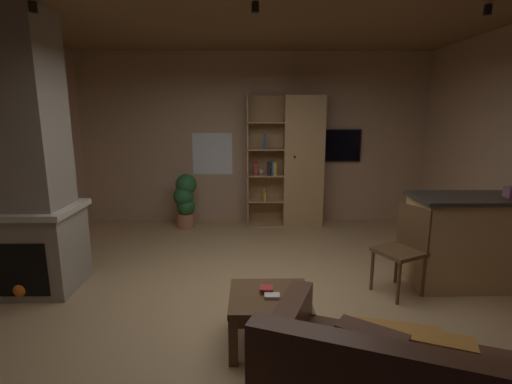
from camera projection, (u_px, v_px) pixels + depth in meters
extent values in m
cube|color=tan|center=(257.00, 303.00, 3.84)|extent=(5.82, 5.91, 0.02)
cube|color=tan|center=(254.00, 139.00, 6.47)|extent=(5.94, 0.06, 2.85)
cube|color=white|center=(213.00, 154.00, 6.48)|extent=(0.67, 0.01, 0.71)
cube|color=gray|center=(36.00, 251.00, 4.07)|extent=(0.86, 0.71, 0.85)
cube|color=gray|center=(19.00, 115.00, 3.77)|extent=(0.73, 0.60, 2.00)
cube|color=beige|center=(31.00, 209.00, 3.97)|extent=(0.94, 0.79, 0.06)
cube|color=black|center=(19.00, 269.00, 3.77)|extent=(0.60, 0.08, 0.55)
sphere|color=orange|center=(21.00, 289.00, 3.80)|extent=(0.14, 0.14, 0.14)
cube|color=tan|center=(303.00, 162.00, 6.28)|extent=(0.65, 0.38, 2.14)
cube|color=tan|center=(265.00, 161.00, 6.45)|extent=(0.60, 0.02, 2.14)
cube|color=tan|center=(248.00, 162.00, 6.27)|extent=(0.02, 0.38, 2.14)
sphere|color=black|center=(295.00, 157.00, 6.06)|extent=(0.04, 0.04, 0.04)
cube|color=tan|center=(265.00, 224.00, 6.49)|extent=(0.60, 0.38, 0.02)
cube|color=tan|center=(265.00, 200.00, 6.41)|extent=(0.60, 0.38, 0.02)
cube|color=tan|center=(265.00, 175.00, 6.32)|extent=(0.60, 0.38, 0.02)
cube|color=tan|center=(265.00, 149.00, 6.23)|extent=(0.60, 0.38, 0.02)
cube|color=tan|center=(266.00, 122.00, 6.14)|extent=(0.60, 0.38, 0.02)
cube|color=gold|center=(275.00, 168.00, 6.24)|extent=(0.05, 0.23, 0.22)
cube|color=#2D4C8C|center=(265.00, 141.00, 6.15)|extent=(0.03, 0.23, 0.24)
cube|color=gold|center=(264.00, 195.00, 6.33)|extent=(0.04, 0.23, 0.16)
cube|color=#2D4C8C|center=(272.00, 168.00, 6.24)|extent=(0.03, 0.23, 0.21)
cube|color=black|center=(269.00, 169.00, 6.24)|extent=(0.04, 0.23, 0.20)
cube|color=#B22D2D|center=(256.00, 169.00, 6.24)|extent=(0.05, 0.23, 0.20)
sphere|color=beige|center=(261.00, 172.00, 6.31)|extent=(0.10, 0.10, 0.10)
cube|color=tan|center=(481.00, 243.00, 4.14)|extent=(1.47, 0.59, 0.96)
cube|color=#2D2826|center=(487.00, 198.00, 4.04)|extent=(1.53, 0.65, 0.04)
cube|color=#995972|center=(512.00, 192.00, 3.97)|extent=(0.12, 0.12, 0.11)
cube|color=#4C2D1E|center=(284.00, 361.00, 2.40)|extent=(0.48, 0.94, 0.67)
cube|color=#C67F33|center=(396.00, 356.00, 2.13)|extent=(0.49, 0.27, 0.36)
cube|color=brown|center=(370.00, 360.00, 2.11)|extent=(0.40, 0.34, 0.38)
cube|color=#C67F33|center=(433.00, 368.00, 2.05)|extent=(0.41, 0.28, 0.38)
cube|color=#C67F33|center=(405.00, 371.00, 2.06)|extent=(0.40, 0.36, 0.34)
cube|color=brown|center=(270.00, 298.00, 3.07)|extent=(0.65, 0.62, 0.05)
cube|color=brown|center=(269.00, 305.00, 3.09)|extent=(0.58, 0.55, 0.08)
cube|color=brown|center=(233.00, 342.00, 2.85)|extent=(0.07, 0.07, 0.38)
cube|color=brown|center=(309.00, 341.00, 2.86)|extent=(0.07, 0.07, 0.38)
cube|color=brown|center=(236.00, 306.00, 3.38)|extent=(0.07, 0.07, 0.38)
cube|color=brown|center=(300.00, 306.00, 3.38)|extent=(0.07, 0.07, 0.38)
cube|color=beige|center=(272.00, 296.00, 3.02)|extent=(0.13, 0.09, 0.03)
cube|color=#B22D2D|center=(266.00, 288.00, 3.11)|extent=(0.11, 0.11, 0.02)
cube|color=brown|center=(399.00, 252.00, 3.94)|extent=(0.56, 0.56, 0.04)
cube|color=brown|center=(414.00, 227.00, 3.97)|extent=(0.22, 0.38, 0.44)
cylinder|color=brown|center=(372.00, 270.00, 4.06)|extent=(0.04, 0.04, 0.46)
cylinder|color=brown|center=(399.00, 283.00, 3.75)|extent=(0.04, 0.04, 0.46)
cylinder|color=brown|center=(396.00, 263.00, 4.22)|extent=(0.04, 0.04, 0.46)
cylinder|color=brown|center=(424.00, 276.00, 3.91)|extent=(0.04, 0.04, 0.46)
cylinder|color=#B77051|center=(186.00, 220.00, 6.31)|extent=(0.30, 0.30, 0.24)
sphere|color=#235B2D|center=(186.00, 206.00, 6.24)|extent=(0.30, 0.30, 0.30)
sphere|color=#235B2D|center=(184.00, 196.00, 6.20)|extent=(0.33, 0.33, 0.33)
sphere|color=#235B2D|center=(186.00, 184.00, 6.20)|extent=(0.34, 0.34, 0.34)
cube|color=black|center=(332.00, 145.00, 6.45)|extent=(0.96, 0.05, 0.54)
cube|color=black|center=(332.00, 146.00, 6.43)|extent=(0.92, 0.01, 0.50)
cylinder|color=black|center=(33.00, 7.00, 3.34)|extent=(0.07, 0.07, 0.09)
cylinder|color=black|center=(255.00, 7.00, 3.35)|extent=(0.07, 0.07, 0.09)
cylinder|color=black|center=(488.00, 10.00, 3.43)|extent=(0.07, 0.07, 0.09)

